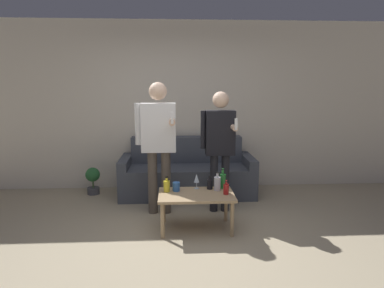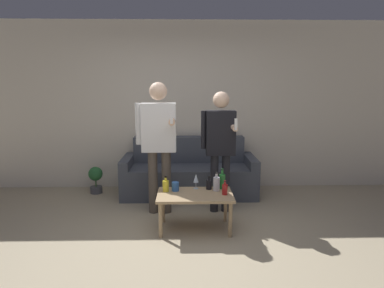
{
  "view_description": "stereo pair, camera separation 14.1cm",
  "coord_description": "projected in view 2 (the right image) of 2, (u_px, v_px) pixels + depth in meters",
  "views": [
    {
      "loc": [
        -0.07,
        -3.27,
        1.7
      ],
      "look_at": [
        0.17,
        1.01,
        0.95
      ],
      "focal_mm": 32.0,
      "sensor_mm": 36.0,
      "label": 1
    },
    {
      "loc": [
        0.07,
        -3.28,
        1.7
      ],
      "look_at": [
        0.17,
        1.01,
        0.95
      ],
      "focal_mm": 32.0,
      "sensor_mm": 36.0,
      "label": 2
    }
  ],
  "objects": [
    {
      "name": "ground_plane",
      "position": [
        177.0,
        252.0,
        3.52
      ],
      "size": [
        16.0,
        16.0,
        0.0
      ],
      "primitive_type": "plane",
      "color": "tan"
    },
    {
      "name": "wall_back",
      "position": [
        179.0,
        106.0,
        5.58
      ],
      "size": [
        8.0,
        0.06,
        2.7
      ],
      "color": "beige",
      "rests_on": "ground_plane"
    },
    {
      "name": "couch",
      "position": [
        189.0,
        174.0,
        5.36
      ],
      "size": [
        2.04,
        0.81,
        0.87
      ],
      "color": "#474C56",
      "rests_on": "ground_plane"
    },
    {
      "name": "coffee_table",
      "position": [
        195.0,
        198.0,
        4.01
      ],
      "size": [
        0.88,
        0.55,
        0.44
      ],
      "color": "tan",
      "rests_on": "ground_plane"
    },
    {
      "name": "bottle_orange",
      "position": [
        225.0,
        189.0,
        3.95
      ],
      "size": [
        0.06,
        0.06,
        0.17
      ],
      "color": "#B21E1E",
      "rests_on": "coffee_table"
    },
    {
      "name": "bottle_green",
      "position": [
        216.0,
        183.0,
        4.1
      ],
      "size": [
        0.08,
        0.08,
        0.23
      ],
      "color": "silver",
      "rests_on": "coffee_table"
    },
    {
      "name": "bottle_dark",
      "position": [
        222.0,
        181.0,
        4.18
      ],
      "size": [
        0.08,
        0.08,
        0.25
      ],
      "color": "#23752D",
      "rests_on": "coffee_table"
    },
    {
      "name": "bottle_yellow",
      "position": [
        209.0,
        184.0,
        4.16
      ],
      "size": [
        0.07,
        0.07,
        0.16
      ],
      "color": "black",
      "rests_on": "coffee_table"
    },
    {
      "name": "bottle_red",
      "position": [
        166.0,
        186.0,
        4.07
      ],
      "size": [
        0.08,
        0.08,
        0.18
      ],
      "color": "yellow",
      "rests_on": "coffee_table"
    },
    {
      "name": "wine_glass_near",
      "position": [
        196.0,
        179.0,
        4.17
      ],
      "size": [
        0.07,
        0.07,
        0.18
      ],
      "color": "silver",
      "rests_on": "coffee_table"
    },
    {
      "name": "cup_on_table",
      "position": [
        175.0,
        186.0,
        4.1
      ],
      "size": [
        0.09,
        0.09,
        0.11
      ],
      "color": "#3366B2",
      "rests_on": "coffee_table"
    },
    {
      "name": "person_standing_left",
      "position": [
        159.0,
        138.0,
        4.44
      ],
      "size": [
        0.52,
        0.45,
        1.73
      ],
      "color": "brown",
      "rests_on": "ground_plane"
    },
    {
      "name": "person_standing_right",
      "position": [
        220.0,
        141.0,
        4.49
      ],
      "size": [
        0.45,
        0.41,
        1.61
      ],
      "color": "#232328",
      "rests_on": "ground_plane"
    },
    {
      "name": "potted_plant",
      "position": [
        96.0,
        178.0,
        5.39
      ],
      "size": [
        0.22,
        0.22,
        0.42
      ],
      "color": "#4C4C51",
      "rests_on": "ground_plane"
    }
  ]
}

